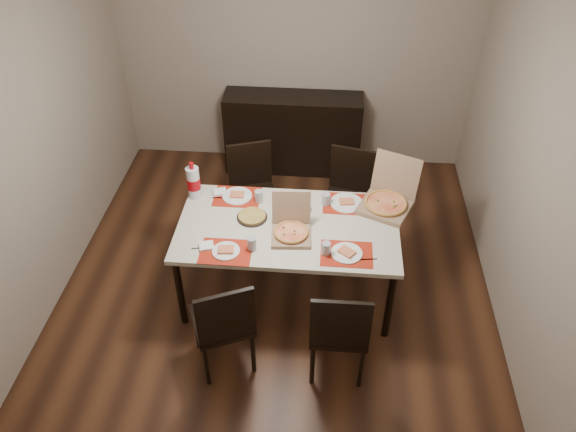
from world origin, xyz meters
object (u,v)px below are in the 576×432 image
object	(u,v)px
chair_far_left	(253,187)
soda_bottle	(194,182)
dining_table	(288,232)
dip_bowl	(304,208)
chair_near_left	(224,323)
chair_far_right	(348,192)
sideboard	(293,133)
chair_near_right	(339,329)
pizza_box_center	(291,229)

from	to	relation	value
chair_far_left	soda_bottle	xyz separation A→B (m)	(-0.43, -0.50, 0.39)
dining_table	soda_bottle	bearing A→B (deg)	158.67
dip_bowl	chair_far_left	bearing A→B (deg)	130.75
chair_near_left	chair_far_right	world-z (taller)	same
dining_table	chair_far_left	size ratio (longest dim) A/B	1.94
chair_far_left	chair_near_left	bearing A→B (deg)	-89.59
dining_table	chair_near_left	xyz separation A→B (m)	(-0.40, -0.85, -0.17)
sideboard	soda_bottle	distance (m)	1.84
sideboard	dip_bowl	distance (m)	1.78
dining_table	chair_near_left	size ratio (longest dim) A/B	1.94
chair_near_right	dip_bowl	xyz separation A→B (m)	(-0.32, 1.06, 0.25)
dining_table	chair_near_left	world-z (taller)	chair_near_left
chair_far_left	pizza_box_center	world-z (taller)	pizza_box_center
sideboard	soda_bottle	size ratio (longest dim) A/B	4.32
dining_table	chair_near_left	bearing A→B (deg)	-115.01
pizza_box_center	soda_bottle	xyz separation A→B (m)	(-0.87, 0.43, 0.09)
chair_near_right	dip_bowl	size ratio (longest dim) A/B	7.21
sideboard	chair_near_right	size ratio (longest dim) A/B	1.61
chair_near_right	chair_far_right	xyz separation A→B (m)	(0.07, 1.66, 0.00)
soda_bottle	chair_far_right	bearing A→B (deg)	19.95
chair_far_left	soda_bottle	size ratio (longest dim) A/B	2.68
chair_near_right	pizza_box_center	size ratio (longest dim) A/B	2.55
chair_near_left	chair_far_left	distance (m)	1.68
chair_far_left	dip_bowl	bearing A→B (deg)	-49.25
dining_table	chair_far_left	bearing A→B (deg)	116.32
chair_far_right	dip_bowl	size ratio (longest dim) A/B	7.21
sideboard	dip_bowl	size ratio (longest dim) A/B	11.63
sideboard	chair_far_right	xyz separation A→B (m)	(0.61, -1.14, 0.06)
chair_far_right	chair_far_left	bearing A→B (deg)	179.05
chair_near_right	chair_far_right	world-z (taller)	same
chair_near_left	soda_bottle	world-z (taller)	soda_bottle
chair_near_left	chair_far_right	distance (m)	1.90
chair_near_right	chair_near_left	bearing A→B (deg)	-179.27
dining_table	chair_near_left	distance (m)	0.96
sideboard	chair_far_right	world-z (taller)	chair_far_right
sideboard	chair_near_left	size ratio (longest dim) A/B	1.61
chair_near_right	dip_bowl	world-z (taller)	chair_near_right
chair_near_left	pizza_box_center	xyz separation A→B (m)	(0.43, 0.75, 0.29)
dining_table	chair_far_left	world-z (taller)	chair_far_left
dining_table	soda_bottle	distance (m)	0.92
chair_far_right	pizza_box_center	distance (m)	1.07
pizza_box_center	dip_bowl	distance (m)	0.33
chair_far_left	dip_bowl	world-z (taller)	chair_far_left
chair_near_right	pizza_box_center	world-z (taller)	pizza_box_center
dip_bowl	dining_table	bearing A→B (deg)	-117.58
pizza_box_center	soda_bottle	size ratio (longest dim) A/B	1.05
chair_far_left	dining_table	bearing A→B (deg)	-63.68
chair_far_right	pizza_box_center	bearing A→B (deg)	-117.27
chair_near_right	pizza_box_center	distance (m)	0.89
chair_near_left	soda_bottle	bearing A→B (deg)	110.39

